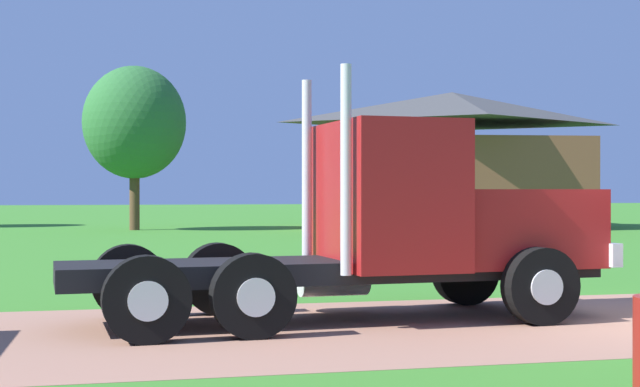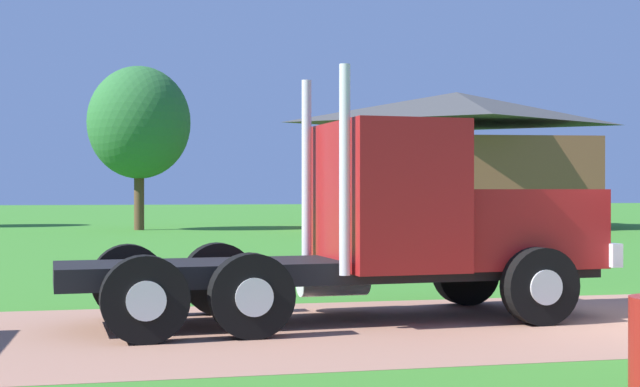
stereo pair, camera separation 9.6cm
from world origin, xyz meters
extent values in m
plane|color=#397C26|center=(0.00, 0.00, 0.00)|extent=(200.00, 200.00, 0.00)
cube|color=#A1725B|center=(0.00, 0.00, 0.00)|extent=(120.00, 5.35, 0.01)
cube|color=black|center=(-4.08, 0.71, 0.70)|extent=(7.33, 1.95, 0.28)
cube|color=maroon|center=(-1.51, 0.88, 1.24)|extent=(2.22, 2.08, 1.08)
cube|color=silver|center=(-0.41, 0.95, 0.88)|extent=(0.30, 2.14, 0.32)
cube|color=maroon|center=(-3.33, 0.76, 1.69)|extent=(1.68, 2.32, 1.98)
cube|color=#2D3D4C|center=(-2.54, 0.81, 2.09)|extent=(0.16, 1.85, 0.87)
cylinder|color=silver|center=(-4.27, 1.58, 2.02)|extent=(0.14, 0.14, 2.64)
cylinder|color=silver|center=(-4.16, -0.18, 2.02)|extent=(0.14, 0.14, 2.64)
cylinder|color=silver|center=(-3.85, 1.70, 0.48)|extent=(1.03, 0.58, 0.52)
cylinder|color=black|center=(-1.69, 1.98, 0.51)|extent=(1.03, 0.36, 1.01)
cylinder|color=silver|center=(-1.70, 2.14, 0.51)|extent=(0.46, 0.07, 0.46)
cylinder|color=black|center=(-1.54, -0.23, 0.51)|extent=(1.03, 0.36, 1.01)
cylinder|color=silver|center=(-1.53, -0.39, 0.51)|extent=(0.46, 0.07, 0.46)
cylinder|color=black|center=(-6.77, 1.65, 0.51)|extent=(1.03, 0.36, 1.01)
cylinder|color=silver|center=(-6.78, 1.81, 0.51)|extent=(0.46, 0.07, 0.46)
cylinder|color=black|center=(-6.62, -0.56, 0.51)|extent=(1.03, 0.36, 1.01)
cylinder|color=silver|center=(-6.61, -0.72, 0.51)|extent=(0.46, 0.07, 0.46)
cylinder|color=black|center=(-5.52, 1.73, 0.51)|extent=(1.03, 0.36, 1.01)
cylinder|color=silver|center=(-5.53, 1.89, 0.51)|extent=(0.46, 0.07, 0.46)
cylinder|color=black|center=(-5.38, -0.48, 0.51)|extent=(1.03, 0.36, 1.01)
cylinder|color=silver|center=(-5.37, -0.64, 0.51)|extent=(0.46, 0.07, 0.46)
cube|color=brown|center=(8.73, 29.14, 2.05)|extent=(11.83, 8.75, 4.10)
pyramid|color=#404040|center=(8.73, 29.14, 5.57)|extent=(12.42, 9.19, 1.47)
cube|color=black|center=(6.66, 25.51, 1.10)|extent=(1.80, 0.25, 2.20)
cylinder|color=#513823|center=(-5.75, 30.03, 1.46)|extent=(0.44, 0.44, 2.93)
ellipsoid|color=#2A662F|center=(-5.75, 30.03, 4.73)|extent=(4.50, 4.50, 4.95)
camera|label=1|loc=(-7.11, -11.32, 1.77)|focal=51.95mm
camera|label=2|loc=(-7.02, -11.34, 1.77)|focal=51.95mm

